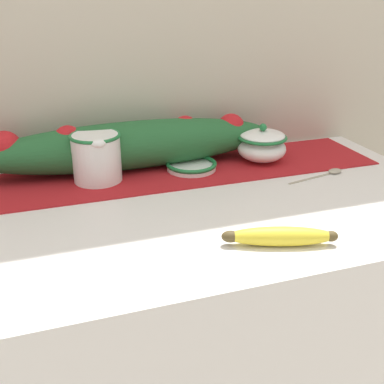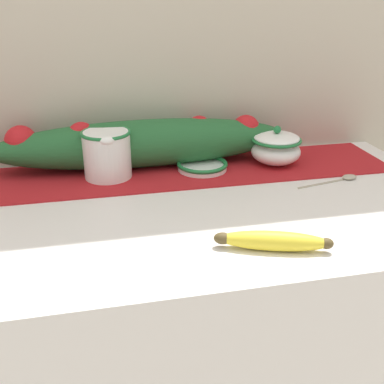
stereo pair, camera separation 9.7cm
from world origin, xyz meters
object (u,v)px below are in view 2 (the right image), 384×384
object	(u,v)px
sugar_bowl	(276,147)
cream_pitcher	(107,152)
spoon	(345,178)
banana	(273,241)
small_dish	(202,166)

from	to	relation	value
sugar_bowl	cream_pitcher	bearing A→B (deg)	179.85
cream_pitcher	spoon	world-z (taller)	cream_pitcher
sugar_bowl	banana	bearing A→B (deg)	-111.99
sugar_bowl	small_dish	size ratio (longest dim) A/B	1.00
sugar_bowl	spoon	world-z (taller)	sugar_bowl
small_dish	banana	world-z (taller)	banana
sugar_bowl	small_dish	distance (m)	0.20
small_dish	spoon	bearing A→B (deg)	-22.57
small_dish	spoon	world-z (taller)	small_dish
sugar_bowl	banana	distance (m)	0.45
sugar_bowl	spoon	distance (m)	0.19
cream_pitcher	banana	bearing A→B (deg)	-57.48
small_dish	sugar_bowl	bearing A→B (deg)	0.72
banana	spoon	xyz separation A→B (m)	(0.29, 0.28, -0.01)
sugar_bowl	spoon	bearing A→B (deg)	-47.12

